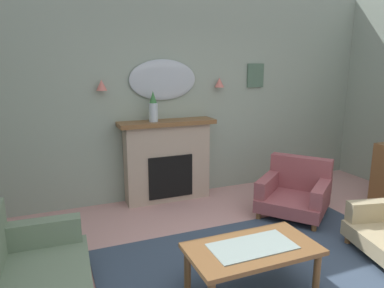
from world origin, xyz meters
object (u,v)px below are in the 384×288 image
at_px(fireplace, 168,161).
at_px(mantel_vase_left, 153,108).
at_px(framed_picture, 255,75).
at_px(wall_sconce_left, 101,85).
at_px(armchair_near_fireplace, 295,191).
at_px(wall_sconce_right, 219,82).
at_px(coffee_table, 252,253).
at_px(wall_mirror, 163,80).

xyz_separation_m(fireplace, mantel_vase_left, (-0.20, -0.03, 0.78)).
height_order(fireplace, framed_picture, framed_picture).
relative_size(mantel_vase_left, wall_sconce_left, 2.96).
height_order(fireplace, armchair_near_fireplace, fireplace).
relative_size(mantel_vase_left, wall_sconce_right, 2.96).
bearing_deg(armchair_near_fireplace, framed_picture, 85.13).
distance_m(framed_picture, armchair_near_fireplace, 1.91).
bearing_deg(wall_sconce_right, coffee_table, -110.11).
relative_size(framed_picture, coffee_table, 0.33).
xyz_separation_m(wall_mirror, wall_sconce_right, (0.85, -0.05, -0.05)).
bearing_deg(framed_picture, mantel_vase_left, -173.96).
distance_m(wall_sconce_left, armchair_near_fireplace, 2.87).
bearing_deg(wall_sconce_left, armchair_near_fireplace, -27.71).
distance_m(wall_mirror, wall_sconce_right, 0.85).
relative_size(mantel_vase_left, wall_mirror, 0.43).
bearing_deg(framed_picture, coffee_table, -121.73).
bearing_deg(wall_mirror, armchair_near_fireplace, -41.39).
xyz_separation_m(wall_mirror, coffee_table, (-0.04, -2.48, -1.33)).
height_order(fireplace, wall_sconce_right, wall_sconce_right).
xyz_separation_m(fireplace, wall_sconce_left, (-0.85, 0.09, 1.09)).
height_order(wall_mirror, coffee_table, wall_mirror).
xyz_separation_m(mantel_vase_left, wall_sconce_left, (-0.65, 0.12, 0.31)).
relative_size(wall_mirror, coffee_table, 0.87).
distance_m(fireplace, coffee_table, 2.35).
xyz_separation_m(wall_sconce_left, wall_sconce_right, (1.70, 0.00, 0.00)).
distance_m(mantel_vase_left, coffee_table, 2.51).
height_order(framed_picture, armchair_near_fireplace, framed_picture).
relative_size(wall_sconce_right, framed_picture, 0.39).
bearing_deg(mantel_vase_left, armchair_near_fireplace, -33.59).
relative_size(wall_mirror, armchair_near_fireplace, 0.84).
relative_size(fireplace, wall_mirror, 1.42).
relative_size(mantel_vase_left, coffee_table, 0.38).
bearing_deg(mantel_vase_left, framed_picture, 6.04).
height_order(mantel_vase_left, wall_sconce_left, wall_sconce_left).
height_order(fireplace, mantel_vase_left, mantel_vase_left).
xyz_separation_m(wall_mirror, wall_sconce_left, (-0.85, -0.05, -0.05)).
bearing_deg(armchair_near_fireplace, wall_sconce_right, 114.79).
distance_m(wall_sconce_right, coffee_table, 2.88).
relative_size(fireplace, mantel_vase_left, 3.28).
bearing_deg(coffee_table, fireplace, 89.04).
bearing_deg(wall_sconce_left, fireplace, -6.16).
bearing_deg(coffee_table, mantel_vase_left, 93.98).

